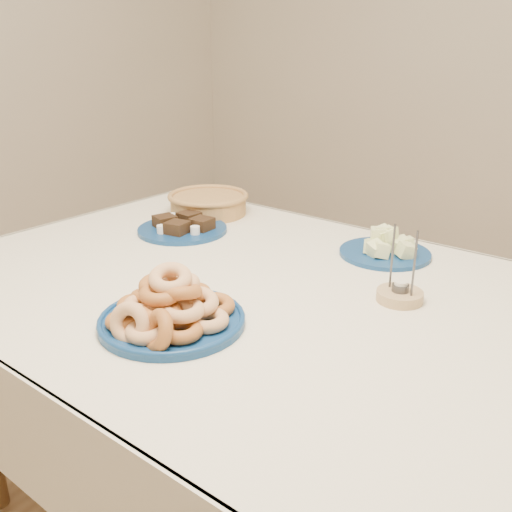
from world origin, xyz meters
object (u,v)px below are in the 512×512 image
donut_platter (170,310)px  brownie_plate (183,227)px  dining_table (269,331)px  melon_plate (386,247)px  wicker_basket (208,203)px  candle_holder (400,294)px

donut_platter → brownie_plate: bearing=133.5°
donut_platter → brownie_plate: (-0.42, 0.44, -0.02)m
dining_table → donut_platter: donut_platter is taller
melon_plate → brownie_plate: size_ratio=1.03×
donut_platter → wicker_basket: size_ratio=1.07×
wicker_basket → candle_holder: 0.82m
candle_holder → wicker_basket: bearing=164.0°
dining_table → donut_platter: (-0.05, -0.26, 0.14)m
donut_platter → wicker_basket: donut_platter is taller
dining_table → melon_plate: (0.10, 0.37, 0.13)m
donut_platter → melon_plate: donut_platter is taller
wicker_basket → candle_holder: candle_holder is taller
dining_table → brownie_plate: bearing=159.2°
dining_table → candle_holder: bearing=28.0°
dining_table → melon_plate: size_ratio=5.57×
brownie_plate → wicker_basket: size_ratio=0.99×
dining_table → brownie_plate: (-0.47, 0.18, 0.12)m
donut_platter → brownie_plate: 0.61m
donut_platter → melon_plate: bearing=76.5°
donut_platter → melon_plate: 0.65m
dining_table → wicker_basket: size_ratio=5.68×
dining_table → candle_holder: size_ratio=10.04×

